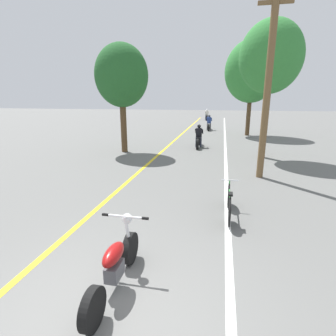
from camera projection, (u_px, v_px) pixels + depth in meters
name	position (u px, v px, depth m)	size (l,w,h in m)	color
ground_plane	(96.00, 327.00, 3.41)	(120.00, 120.00, 0.00)	#60605E
lane_stripe_center	(167.00, 147.00, 15.75)	(0.14, 48.00, 0.01)	yellow
lane_stripe_edge	(225.00, 149.00, 15.09)	(0.14, 48.00, 0.01)	white
utility_pole	(268.00, 85.00, 8.98)	(1.10, 0.24, 6.42)	brown
roadside_tree_right_near	(271.00, 58.00, 11.88)	(2.84, 2.55, 6.30)	#513A23
roadside_tree_right_far	(252.00, 71.00, 19.38)	(3.97, 3.58, 7.04)	#513A23
roadside_tree_left	(121.00, 76.00, 13.40)	(2.77, 2.49, 5.56)	#513A23
motorcycle_foreground	(115.00, 265.00, 4.01)	(0.80, 1.99, 1.01)	black
motorcycle_rider_lead	(199.00, 139.00, 15.62)	(0.50, 2.07, 1.35)	black
motorcycle_rider_mid	(209.00, 124.00, 23.74)	(0.50, 2.04, 1.37)	black
motorcycle_rider_far	(207.00, 116.00, 34.12)	(0.50, 2.11, 1.41)	black
bicycle_parked	(229.00, 202.00, 6.53)	(0.44, 1.76, 0.80)	black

